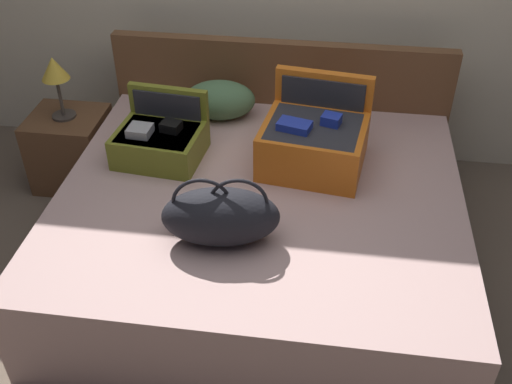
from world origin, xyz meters
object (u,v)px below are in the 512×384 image
Objects in this scene: hard_case_large at (314,140)px; nightstand at (72,149)px; pillow_near_headboard at (220,100)px; bed at (260,232)px; hard_case_medium at (160,139)px; duffel_bag at (221,216)px; table_lamp at (55,73)px.

hard_case_large reaches higher than nightstand.
bed is at bearing -64.80° from pillow_near_headboard.
duffel_bag is (0.43, -0.60, 0.03)m from hard_case_medium.
hard_case_large is 1.48× the size of table_lamp.
hard_case_medium is (-0.79, -0.04, -0.04)m from hard_case_large.
hard_case_medium is 0.50m from pillow_near_headboard.
hard_case_large is at bearing -13.04° from nightstand.
hard_case_medium is at bearing -169.39° from hard_case_large.
table_lamp is at bearing -176.25° from pillow_near_headboard.
bed is at bearing -122.55° from hard_case_large.
pillow_near_headboard is (-0.56, 0.41, -0.04)m from hard_case_large.
table_lamp is at bearing 174.52° from hard_case_large.
hard_case_medium is 0.74m from duffel_bag.
pillow_near_headboard is 1.01m from nightstand.
duffel_bag is at bearing -108.20° from bed.
hard_case_large reaches higher than table_lamp.
hard_case_large reaches higher than hard_case_medium.
hard_case_large is 1.39× the size of pillow_near_headboard.
nightstand is (-1.26, 0.63, -0.02)m from bed.
pillow_near_headboard is at bearing 151.61° from hard_case_large.
table_lamp reaches higher than hard_case_medium.
table_lamp is (0.00, 0.00, 0.52)m from nightstand.
bed is at bearing -17.85° from hard_case_medium.
duffel_bag is at bearing -79.00° from pillow_near_headboard.
bed is 0.70m from hard_case_medium.
bed is 3.48× the size of hard_case_large.
hard_case_large is 0.70m from pillow_near_headboard.
pillow_near_headboard is (0.23, 0.45, 0.01)m from hard_case_medium.
table_lamp is at bearing 153.45° from bed.
bed is 4.83× the size of pillow_near_headboard.
hard_case_medium is at bearing -116.84° from pillow_near_headboard.
nightstand is (-1.14, 0.99, -0.41)m from duffel_bag.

